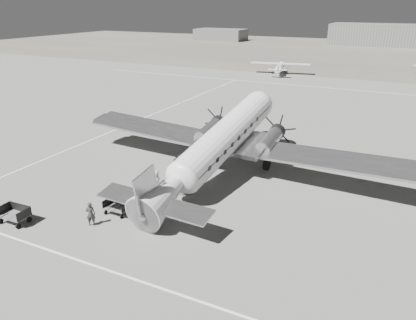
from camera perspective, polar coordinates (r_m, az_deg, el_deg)
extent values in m
plane|color=slate|center=(31.65, 6.26, -2.83)|extent=(260.00, 260.00, 0.00)
cube|color=white|center=(20.80, -7.85, -17.06)|extent=(60.00, 0.15, 0.01)
cube|color=white|center=(48.12, -9.99, 5.43)|extent=(0.15, 60.00, 0.01)
cube|color=white|center=(69.19, 17.98, 9.50)|extent=(90.00, 0.15, 0.01)
cube|color=#656255|center=(123.36, 22.20, 13.73)|extent=(260.00, 90.00, 0.01)
cube|color=slate|center=(147.71, 25.27, 15.46)|extent=(42.00, 14.00, 6.00)
cube|color=#5C5C5C|center=(147.53, 25.48, 16.73)|extent=(42.00, 14.00, 0.60)
cube|color=#5C5C5C|center=(156.65, 1.80, 17.22)|extent=(18.00, 10.00, 4.00)
imported|color=#2B2B2B|center=(26.01, -16.18, -7.30)|extent=(0.68, 0.61, 1.56)
imported|color=silver|center=(27.68, -10.27, -4.97)|extent=(0.70, 0.84, 1.55)
imported|color=#BCBCB9|center=(29.34, -7.31, -3.05)|extent=(0.75, 0.95, 1.71)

